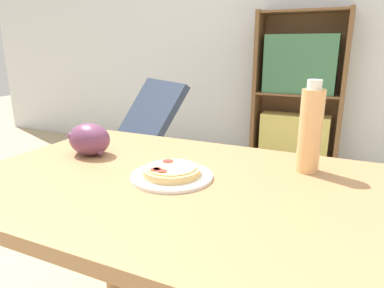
{
  "coord_description": "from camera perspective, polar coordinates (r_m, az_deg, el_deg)",
  "views": [
    {
      "loc": [
        0.41,
        -0.75,
        1.13
      ],
      "look_at": [
        -0.02,
        0.19,
        0.84
      ],
      "focal_mm": 32.0,
      "sensor_mm": 36.0,
      "label": 1
    }
  ],
  "objects": [
    {
      "name": "drink_bottle",
      "position": [
        1.04,
        19.12,
        2.28
      ],
      "size": [
        0.07,
        0.07,
        0.27
      ],
      "color": "#EFB270",
      "rests_on": "dining_table"
    },
    {
      "name": "dining_table",
      "position": [
        0.96,
        2.18,
        -12.56
      ],
      "size": [
        1.35,
        0.78,
        0.78
      ],
      "color": "#A37549",
      "rests_on": "ground_plane"
    },
    {
      "name": "grape_bunch",
      "position": [
        1.2,
        -16.74,
        0.74
      ],
      "size": [
        0.15,
        0.11,
        0.11
      ],
      "color": "#6B3856",
      "rests_on": "dining_table"
    },
    {
      "name": "wall_back",
      "position": [
        3.4,
        18.73,
        17.97
      ],
      "size": [
        8.0,
        0.05,
        2.6
      ],
      "color": "silver",
      "rests_on": "ground_plane"
    },
    {
      "name": "bookshelf",
      "position": [
        3.27,
        17.14,
        6.91
      ],
      "size": [
        0.78,
        0.28,
        1.44
      ],
      "color": "brown",
      "rests_on": "ground_plane"
    },
    {
      "name": "lounge_chair_near",
      "position": [
        2.66,
        -10.48,
        -2.85
      ],
      "size": [
        0.87,
        0.96,
        0.88
      ],
      "rotation": [
        0.0,
        0.0,
        -0.55
      ],
      "color": "slate",
      "rests_on": "ground_plane"
    },
    {
      "name": "pizza_on_plate",
      "position": [
        0.96,
        -3.42,
        -4.86
      ],
      "size": [
        0.23,
        0.23,
        0.04
      ],
      "color": "white",
      "rests_on": "dining_table"
    }
  ]
}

